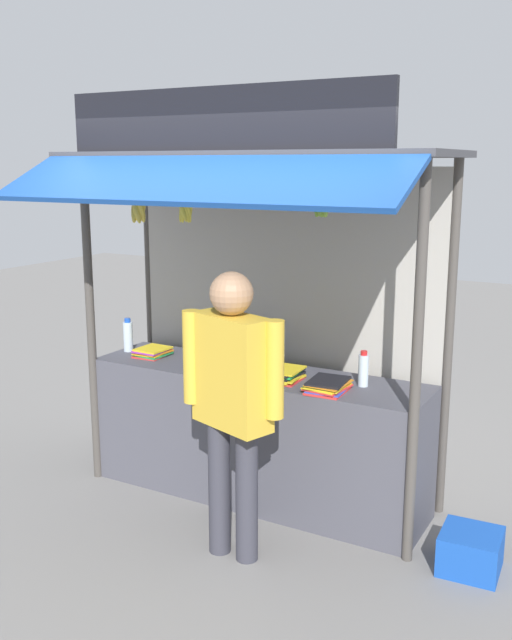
% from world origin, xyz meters
% --- Properties ---
extents(ground_plane, '(20.00, 20.00, 0.00)m').
position_xyz_m(ground_plane, '(0.00, 0.00, 0.00)').
color(ground_plane, slate).
extents(stall_counter, '(2.31, 0.58, 0.88)m').
position_xyz_m(stall_counter, '(0.00, 0.00, 0.44)').
color(stall_counter, '#4C4C56').
rests_on(stall_counter, ground).
extents(stall_structure, '(2.51, 1.41, 2.65)m').
position_xyz_m(stall_structure, '(0.00, 0.08, 1.58)').
color(stall_structure, '#4C4742').
rests_on(stall_structure, ground).
extents(water_bottle_left, '(0.07, 0.07, 0.25)m').
position_xyz_m(water_bottle_left, '(-1.08, 0.01, 1.00)').
color(water_bottle_left, silver).
rests_on(water_bottle_left, stall_counter).
extents(water_bottle_right, '(0.08, 0.08, 0.28)m').
position_xyz_m(water_bottle_right, '(0.03, 0.18, 1.01)').
color(water_bottle_right, silver).
rests_on(water_bottle_right, stall_counter).
extents(water_bottle_back_right, '(0.06, 0.06, 0.22)m').
position_xyz_m(water_bottle_back_right, '(0.73, 0.05, 0.99)').
color(water_bottle_back_right, silver).
rests_on(water_bottle_back_right, stall_counter).
extents(water_bottle_front_left, '(0.08, 0.08, 0.29)m').
position_xyz_m(water_bottle_front_left, '(-0.35, 0.19, 1.02)').
color(water_bottle_front_left, silver).
rests_on(water_bottle_front_left, stall_counter).
extents(magazine_stack_center, '(0.24, 0.29, 0.07)m').
position_xyz_m(magazine_stack_center, '(0.58, -0.15, 0.92)').
color(magazine_stack_center, red).
rests_on(magazine_stack_center, stall_counter).
extents(magazine_stack_front_right, '(0.25, 0.28, 0.08)m').
position_xyz_m(magazine_stack_front_right, '(0.24, -0.08, 0.92)').
color(magazine_stack_front_right, red).
rests_on(magazine_stack_front_right, stall_counter).
extents(magazine_stack_far_right, '(0.23, 0.24, 0.06)m').
position_xyz_m(magazine_stack_far_right, '(-0.84, -0.02, 0.91)').
color(magazine_stack_far_right, red).
rests_on(magazine_stack_far_right, stall_counter).
extents(magazine_stack_far_left, '(0.25, 0.31, 0.09)m').
position_xyz_m(magazine_stack_far_left, '(-0.10, -0.18, 0.93)').
color(magazine_stack_far_left, orange).
rests_on(magazine_stack_far_left, stall_counter).
extents(banana_bunch_rightmost, '(0.11, 0.11, 0.31)m').
position_xyz_m(banana_bunch_rightmost, '(-0.63, -0.39, 1.94)').
color(banana_bunch_rightmost, '#332D23').
extents(banana_bunch_inner_right, '(0.11, 0.10, 0.29)m').
position_xyz_m(banana_bunch_inner_right, '(-0.27, -0.39, 1.96)').
color(banana_bunch_inner_right, '#332D23').
extents(banana_bunch_inner_left, '(0.09, 0.09, 0.23)m').
position_xyz_m(banana_bunch_inner_left, '(0.62, -0.39, 2.01)').
color(banana_bunch_inner_left, '#332D23').
extents(vendor_person, '(0.63, 0.34, 1.66)m').
position_xyz_m(vendor_person, '(0.26, -0.73, 1.00)').
color(vendor_person, '#383842').
rests_on(vendor_person, ground).
extents(plastic_crate, '(0.34, 0.34, 0.23)m').
position_xyz_m(plastic_crate, '(1.50, -0.22, 0.11)').
color(plastic_crate, '#194CB2').
rests_on(plastic_crate, ground).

